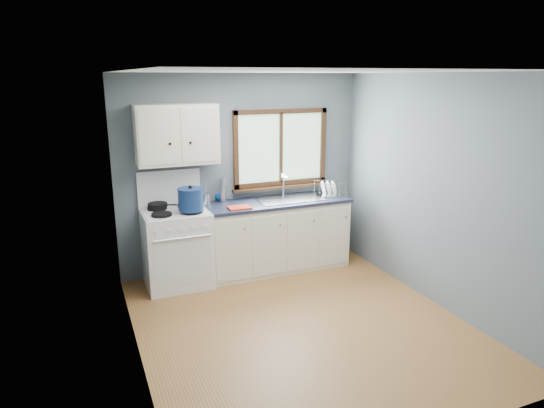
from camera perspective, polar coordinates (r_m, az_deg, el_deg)
name	(u,v)px	position (r m, az deg, el deg)	size (l,w,h in m)	color
floor	(301,325)	(5.12, 3.43, -14.04)	(3.20, 3.60, 0.02)	olive
ceiling	(305,70)	(4.49, 3.94, 15.43)	(3.20, 3.60, 0.02)	white
wall_back	(242,173)	(6.28, -3.60, 3.69)	(3.20, 0.02, 2.50)	slate
wall_front	(430,277)	(3.21, 18.10, -8.11)	(3.20, 0.02, 2.50)	slate
wall_left	(130,226)	(4.22, -16.42, -2.47)	(0.02, 3.60, 2.50)	slate
wall_right	(437,192)	(5.53, 18.84, 1.37)	(0.02, 3.60, 2.50)	slate
gas_range	(177,246)	(5.93, -11.15, -4.84)	(0.76, 0.69, 1.36)	white
base_cabinets	(276,238)	(6.33, 0.51, -4.07)	(1.85, 0.60, 0.88)	#F2ECCE
countertop	(276,202)	(6.19, 0.53, 0.23)	(1.89, 0.64, 0.04)	black
sink	(289,204)	(6.27, 2.04, 0.02)	(0.84, 0.46, 0.44)	silver
window	(281,153)	(6.40, 1.05, 5.97)	(1.36, 0.10, 1.03)	#9EC6A8
upper_cabinets	(177,135)	(5.80, -11.13, 8.01)	(0.95, 0.35, 0.70)	#F2ECCE
skillet	(158,205)	(5.89, -13.28, -0.11)	(0.36, 0.29, 0.05)	black
stockpot	(191,199)	(5.64, -9.54, 0.58)	(0.37, 0.37, 0.30)	navy
utensil_crock	(206,199)	(6.03, -7.79, 0.58)	(0.13, 0.13, 0.35)	silver
thermos	(223,190)	(6.11, -5.84, 1.64)	(0.07, 0.07, 0.31)	silver
soap_bottle	(221,192)	(6.15, -6.00, 1.46)	(0.10, 0.10, 0.25)	#0B51B0
dish_towel	(239,208)	(5.83, -3.86, -0.42)	(0.27, 0.19, 0.02)	red
dish_rack	(329,191)	(6.50, 6.74, 1.48)	(0.43, 0.36, 0.19)	silver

